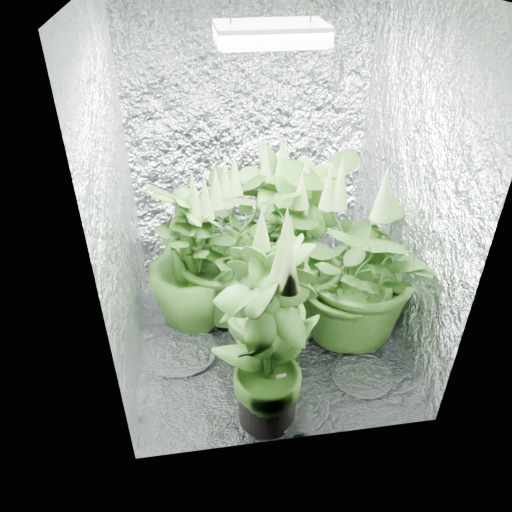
{
  "coord_description": "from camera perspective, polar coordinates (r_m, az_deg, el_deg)",
  "views": [
    {
      "loc": [
        -0.42,
        -2.38,
        2.26
      ],
      "look_at": [
        -0.07,
        0.0,
        0.62
      ],
      "focal_mm": 35.0,
      "sensor_mm": 36.0,
      "label": 1
    }
  ],
  "objects": [
    {
      "name": "plant_f",
      "position": [
        2.44,
        1.42,
        -9.43
      ],
      "size": [
        0.81,
        0.81,
        1.24
      ],
      "rotation": [
        0.0,
        0.0,
        4.23
      ],
      "color": "black",
      "rests_on": "ground"
    },
    {
      "name": "plant_a",
      "position": [
        3.18,
        -2.94,
        1.25
      ],
      "size": [
        0.95,
        0.95,
        1.12
      ],
      "rotation": [
        0.0,
        0.0,
        0.04
      ],
      "color": "black",
      "rests_on": "ground"
    },
    {
      "name": "ground",
      "position": [
        3.3,
        1.17,
        -8.88
      ],
      "size": [
        1.6,
        1.6,
        0.0
      ],
      "primitive_type": "plane",
      "color": "silver",
      "rests_on": "ground"
    },
    {
      "name": "plant_d",
      "position": [
        3.13,
        -7.6,
        -0.29
      ],
      "size": [
        0.76,
        0.76,
        1.09
      ],
      "rotation": [
        0.0,
        0.0,
        2.13
      ],
      "color": "black",
      "rests_on": "ground"
    },
    {
      "name": "plant_b",
      "position": [
        3.46,
        1.95,
        3.83
      ],
      "size": [
        0.7,
        0.7,
        1.1
      ],
      "rotation": [
        0.0,
        0.0,
        0.4
      ],
      "color": "black",
      "rests_on": "ground"
    },
    {
      "name": "grow_lamp",
      "position": [
        2.45,
        1.71,
        24.07
      ],
      "size": [
        0.5,
        0.3,
        0.22
      ],
      "color": "gray",
      "rests_on": "ceiling"
    },
    {
      "name": "circulation_fan",
      "position": [
        3.73,
        9.06,
        -0.71
      ],
      "size": [
        0.17,
        0.3,
        0.35
      ],
      "rotation": [
        0.0,
        0.0,
        -0.24
      ],
      "color": "black",
      "rests_on": "ground"
    },
    {
      "name": "plant_g",
      "position": [
        2.68,
        1.85,
        -6.42
      ],
      "size": [
        0.76,
        0.76,
        1.12
      ],
      "rotation": [
        0.0,
        0.0,
        5.21
      ],
      "color": "black",
      "rests_on": "ground"
    },
    {
      "name": "plant_e",
      "position": [
        2.98,
        11.41,
        -1.14
      ],
      "size": [
        1.05,
        1.05,
        1.2
      ],
      "rotation": [
        0.0,
        0.0,
        3.21
      ],
      "color": "black",
      "rests_on": "ground"
    },
    {
      "name": "plant_c",
      "position": [
        3.07,
        5.03,
        0.07
      ],
      "size": [
        0.73,
        0.73,
        1.16
      ],
      "rotation": [
        0.0,
        0.0,
        1.88
      ],
      "color": "black",
      "rests_on": "ground"
    },
    {
      "name": "walls",
      "position": [
        2.72,
        1.41,
        6.68
      ],
      "size": [
        1.62,
        1.62,
        2.0
      ],
      "color": "silver",
      "rests_on": "ground"
    },
    {
      "name": "plant_label",
      "position": [
        2.62,
        2.93,
        -14.11
      ],
      "size": [
        0.05,
        0.03,
        0.08
      ],
      "primitive_type": "cube",
      "rotation": [
        -0.21,
        0.0,
        0.12
      ],
      "color": "white",
      "rests_on": "plant_f"
    }
  ]
}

